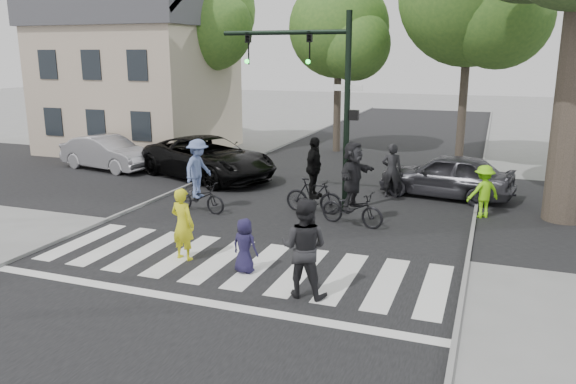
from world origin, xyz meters
name	(u,v)px	position (x,y,z in m)	size (l,w,h in m)	color
ground	(219,279)	(0.00, 0.00, 0.00)	(120.00, 120.00, 0.00)	gray
road_stem	(295,217)	(0.00, 5.00, 0.01)	(10.00, 70.00, 0.01)	black
road_cross	(324,195)	(0.00, 8.00, 0.01)	(70.00, 10.00, 0.01)	black
curb_left	(151,201)	(-5.05, 5.00, 0.05)	(0.10, 70.00, 0.10)	gray
curb_right	(472,234)	(5.05, 5.00, 0.05)	(0.10, 70.00, 0.10)	gray
crosswalk	(232,268)	(0.00, 0.66, 0.01)	(10.00, 3.85, 0.01)	silver
traffic_signal	(320,84)	(0.35, 6.20, 3.90)	(4.45, 0.29, 6.00)	black
bg_tree_0	(123,27)	(-13.74, 16.00, 6.14)	(5.46, 5.20, 8.97)	brown
bg_tree_1	(201,15)	(-8.70, 15.48, 6.65)	(6.09, 5.80, 9.80)	brown
bg_tree_2	(343,32)	(-1.76, 16.62, 5.78)	(5.04, 4.80, 8.40)	brown
house	(139,74)	(-11.49, 13.98, 3.80)	(8.40, 8.10, 8.82)	beige
pedestrian_woman	(183,224)	(-1.33, 0.79, 0.87)	(0.64, 0.42, 1.74)	yellow
pedestrian_child	(245,246)	(0.38, 0.54, 0.63)	(0.61, 0.40, 1.26)	#1F1B3D
pedestrian_adult	(304,248)	(2.02, -0.18, 1.02)	(0.99, 0.77, 2.04)	black
cyclist_left	(199,181)	(-3.00, 4.55, 0.99)	(1.85, 1.23, 2.28)	black
cyclist_mid	(314,182)	(0.35, 5.69, 0.97)	(1.82, 1.11, 2.35)	black
cyclist_right	(353,189)	(1.77, 4.84, 1.08)	(2.01, 1.86, 2.42)	black
car_suv	(209,158)	(-5.00, 8.94, 0.82)	(2.72, 5.90, 1.64)	black
car_silver	(107,153)	(-9.89, 9.07, 0.71)	(1.51, 4.34, 1.43)	#AAA9AE
car_grey	(446,175)	(3.97, 9.13, 0.76)	(1.79, 4.45, 1.52)	#333339
bystander_hivis	(483,192)	(5.23, 6.97, 0.80)	(1.03, 0.59, 1.59)	#83E812
bystander_dark	(392,171)	(2.24, 8.44, 0.93)	(0.68, 0.45, 1.86)	black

